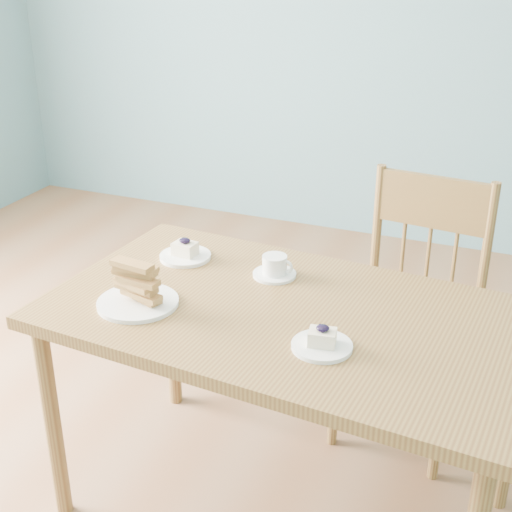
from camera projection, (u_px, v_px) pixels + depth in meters
room at (188, 94)px, 1.71m from camera, size 5.01×5.01×2.71m
dining_table at (286, 332)px, 2.04m from camera, size 1.42×0.88×0.73m
dining_chair at (412, 312)px, 2.50m from camera, size 0.48×0.46×0.95m
cheesecake_plate_near at (322, 342)px, 1.82m from camera, size 0.16×0.16×0.07m
cheesecake_plate_far at (185, 253)px, 2.32m from camera, size 0.17×0.17×0.07m
coffee_cup at (275, 267)px, 2.20m from camera, size 0.14×0.14×0.07m
biscotti_plate at (137, 289)px, 2.02m from camera, size 0.23×0.23×0.14m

